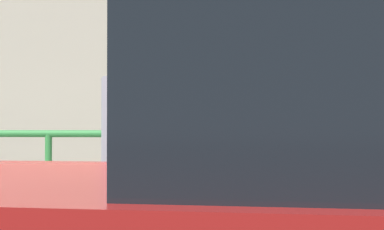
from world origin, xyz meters
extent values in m
cylinder|color=slate|center=(-0.35, 0.28, 1.27)|extent=(0.16, 0.16, 0.32)
sphere|color=silver|center=(-0.35, 0.28, 1.46)|extent=(0.16, 0.16, 0.16)
cube|color=black|center=(-0.35, 0.20, 1.34)|extent=(0.09, 0.01, 0.07)
cube|color=white|center=(-0.35, 0.20, 1.21)|extent=(0.10, 0.01, 0.09)
cube|color=gray|center=(-0.99, 0.51, 1.24)|extent=(0.47, 0.37, 0.60)
sphere|color=tan|center=(-0.99, 0.51, 1.65)|extent=(0.22, 0.22, 0.22)
cylinder|color=gray|center=(-1.22, 0.62, 1.26)|extent=(0.09, 0.09, 0.57)
cylinder|color=gray|center=(-0.69, 0.57, 1.35)|extent=(0.26, 0.44, 0.49)
cylinder|color=#2D7A38|center=(0.00, 2.70, 1.22)|extent=(24.00, 0.06, 0.06)
cylinder|color=#2D7A38|center=(0.00, 2.70, 0.74)|extent=(24.00, 0.05, 0.05)
cylinder|color=#2D7A38|center=(-2.40, 2.70, 0.68)|extent=(0.06, 0.06, 1.08)
cylinder|color=#2D7A38|center=(0.00, 2.70, 0.68)|extent=(0.06, 0.06, 1.08)
cube|color=#ADA38E|center=(0.00, 4.40, 1.56)|extent=(32.00, 0.50, 3.13)
camera|label=1|loc=(-0.05, -3.23, 1.26)|focal=68.58mm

